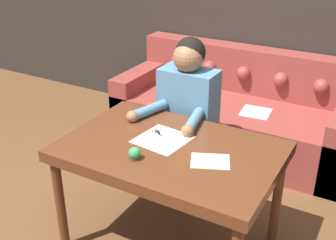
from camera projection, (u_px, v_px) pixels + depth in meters
dining_table at (170, 158)px, 2.52m from camera, size 1.28×0.85×0.73m
couch at (235, 113)px, 3.93m from camera, size 2.15×0.90×0.87m
person at (187, 120)px, 3.05m from camera, size 0.49×0.59×1.24m
pattern_paper_main at (163, 139)px, 2.56m from camera, size 0.33×0.33×0.00m
pattern_paper_offcut at (210, 161)px, 2.33m from camera, size 0.26×0.24×0.00m
scissors at (159, 133)px, 2.63m from camera, size 0.19×0.16×0.01m
pin_cushion at (135, 154)px, 2.35m from camera, size 0.07×0.07×0.07m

